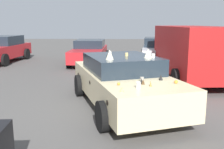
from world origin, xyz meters
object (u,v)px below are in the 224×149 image
Objects in this scene: parked_sedan_row_back_center at (2,49)px; parked_sedan_near_right at (90,52)px; art_car_decorated at (123,81)px; parked_van_far_left at (191,50)px; parked_sedan_far_left at (159,51)px.

parked_sedan_row_back_center is 0.99× the size of parked_sedan_near_right.
art_car_decorated is 4.56m from parked_van_far_left.
parked_sedan_far_left is (7.87, -2.12, -0.01)m from art_car_decorated.
parked_sedan_far_left reaches higher than parked_sedan_near_right.
parked_van_far_left reaches higher than parked_sedan_row_back_center.
parked_van_far_left is 4.34m from parked_sedan_far_left.
parked_van_far_left is 6.16m from parked_sedan_near_right.
parked_van_far_left is at bearing 123.67° from art_car_decorated.
art_car_decorated is 7.90m from parked_sedan_near_right.
art_car_decorated is 0.93× the size of parked_van_far_left.
parked_van_far_left reaches higher than parked_sedan_far_left.
parked_van_far_left is 1.18× the size of parked_sedan_row_back_center.
art_car_decorated is 1.10× the size of parked_sedan_row_back_center.
parked_sedan_row_back_center is 1.04× the size of parked_sedan_far_left.
parked_van_far_left reaches higher than art_car_decorated.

